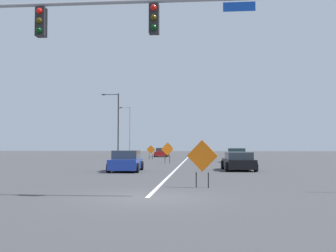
% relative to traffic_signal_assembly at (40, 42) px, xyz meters
% --- Properties ---
extents(ground, '(195.80, 195.80, 0.00)m').
position_rel_traffic_signal_assembly_xyz_m(ground, '(3.87, 0.01, -5.50)').
color(ground, '#444447').
extents(road_centre_stripe, '(0.16, 108.78, 0.01)m').
position_rel_traffic_signal_assembly_xyz_m(road_centre_stripe, '(3.87, 54.40, -5.49)').
color(road_centre_stripe, white).
rests_on(road_centre_stripe, ground).
extents(traffic_signal_assembly, '(12.34, 0.44, 7.22)m').
position_rel_traffic_signal_assembly_xyz_m(traffic_signal_assembly, '(0.00, 0.00, 0.00)').
color(traffic_signal_assembly, gray).
rests_on(traffic_signal_assembly, ground).
extents(street_lamp_mid_left, '(2.34, 0.24, 8.73)m').
position_rel_traffic_signal_assembly_xyz_m(street_lamp_mid_left, '(-5.48, 37.79, -0.67)').
color(street_lamp_mid_left, black).
rests_on(street_lamp_mid_left, ground).
extents(street_lamp_mid_right, '(1.87, 0.24, 8.08)m').
position_rel_traffic_signal_assembly_xyz_m(street_lamp_mid_right, '(-6.01, 49.56, -1.04)').
color(street_lamp_mid_right, gray).
rests_on(street_lamp_mid_right, ground).
extents(construction_sign_median_near, '(1.18, 0.29, 1.97)m').
position_rel_traffic_signal_assembly_xyz_m(construction_sign_median_near, '(2.46, 24.35, -4.24)').
color(construction_sign_median_near, orange).
rests_on(construction_sign_median_near, ground).
extents(construction_sign_median_far, '(1.34, 0.09, 2.12)m').
position_rel_traffic_signal_assembly_xyz_m(construction_sign_median_far, '(1.32, 38.05, -4.15)').
color(construction_sign_median_far, orange).
rests_on(construction_sign_median_far, ground).
extents(construction_sign_right_lane, '(1.09, 0.18, 1.77)m').
position_rel_traffic_signal_assembly_xyz_m(construction_sign_right_lane, '(-0.42, 34.21, -4.38)').
color(construction_sign_right_lane, orange).
rests_on(construction_sign_right_lane, ground).
extents(construction_sign_left_shoulder, '(1.33, 0.36, 2.03)m').
position_rel_traffic_signal_assembly_xyz_m(construction_sign_left_shoulder, '(5.77, 3.31, -4.23)').
color(construction_sign_left_shoulder, orange).
rests_on(construction_sign_left_shoulder, ground).
extents(car_green_mid, '(2.34, 4.12, 1.46)m').
position_rel_traffic_signal_assembly_xyz_m(car_green_mid, '(9.43, 27.84, -4.83)').
color(car_green_mid, '#196B38').
rests_on(car_green_mid, ground).
extents(car_blue_distant, '(2.24, 4.07, 1.43)m').
position_rel_traffic_signal_assembly_xyz_m(car_blue_distant, '(0.59, 13.11, -4.81)').
color(car_blue_distant, '#1E389E').
rests_on(car_blue_distant, ground).
extents(car_black_near, '(2.32, 4.26, 1.30)m').
position_rel_traffic_signal_assembly_xyz_m(car_black_near, '(8.39, 14.77, -4.88)').
color(car_black_near, black).
rests_on(car_black_near, ground).
extents(car_red_passing, '(1.96, 3.85, 1.34)m').
position_rel_traffic_signal_assembly_xyz_m(car_red_passing, '(-0.23, 45.39, -4.88)').
color(car_red_passing, red).
rests_on(car_red_passing, ground).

